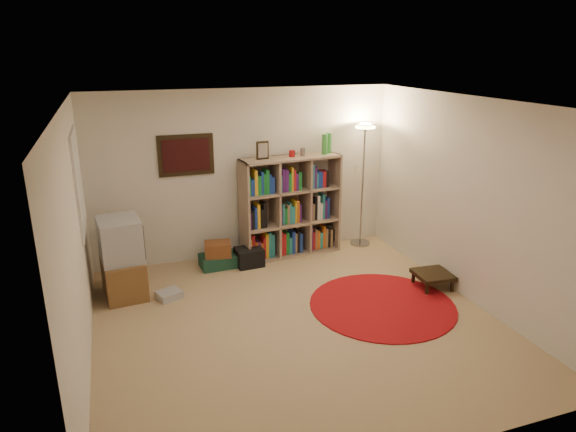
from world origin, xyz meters
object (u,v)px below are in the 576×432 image
at_px(floor_fan, 325,237).
at_px(suitcase, 220,260).
at_px(floor_lamp, 364,145).
at_px(tv_stand, 122,259).
at_px(side_table, 433,275).
at_px(bookshelf, 289,208).

distance_m(floor_fan, suitcase, 1.74).
height_order(floor_lamp, tv_stand, floor_lamp).
bearing_deg(tv_stand, side_table, -22.56).
height_order(floor_fan, tv_stand, tv_stand).
height_order(floor_fan, suitcase, floor_fan).
xyz_separation_m(bookshelf, suitcase, (-1.12, -0.14, -0.64)).
xyz_separation_m(floor_fan, side_table, (0.79, -1.77, -0.02)).
distance_m(suitcase, side_table, 2.99).
relative_size(bookshelf, suitcase, 3.13).
bearing_deg(bookshelf, floor_lamp, -5.93).
bearing_deg(side_table, floor_fan, 114.02).
relative_size(bookshelf, tv_stand, 1.77).
distance_m(bookshelf, side_table, 2.32).
height_order(suitcase, side_table, side_table).
relative_size(bookshelf, floor_lamp, 0.93).
distance_m(tv_stand, suitcase, 1.48).
relative_size(floor_lamp, floor_fan, 5.05).
height_order(tv_stand, side_table, tv_stand).
xyz_separation_m(floor_lamp, floor_fan, (-0.61, 0.02, -1.43)).
xyz_separation_m(floor_fan, suitcase, (-1.73, -0.16, -0.10)).
bearing_deg(floor_fan, bookshelf, -172.31).
relative_size(bookshelf, side_table, 3.73).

